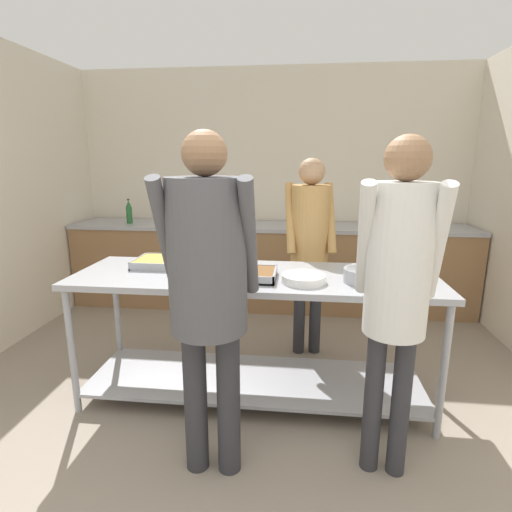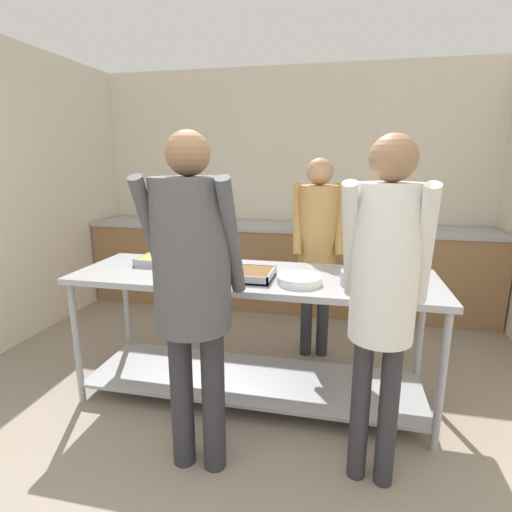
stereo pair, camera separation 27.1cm
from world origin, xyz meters
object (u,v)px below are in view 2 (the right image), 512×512
at_px(guest_serving_right, 192,273).
at_px(cook_behind_counter, 317,236).
at_px(plate_stack, 299,280).
at_px(serving_tray_roast, 174,260).
at_px(water_bottle, 150,211).
at_px(guest_serving_left, 384,278).
at_px(sauce_pan, 360,278).
at_px(serving_tray_vegetables, 235,273).

relative_size(guest_serving_right, cook_behind_counter, 1.07).
distance_m(plate_stack, guest_serving_right, 0.75).
xyz_separation_m(serving_tray_roast, water_bottle, (-1.01, 1.63, 0.14)).
bearing_deg(guest_serving_left, water_bottle, 135.04).
xyz_separation_m(sauce_pan, cook_behind_counter, (-0.31, 0.82, 0.09)).
distance_m(sauce_pan, guest_serving_left, 0.54).
bearing_deg(serving_tray_roast, plate_stack, -16.90).
relative_size(sauce_pan, water_bottle, 1.34).
height_order(serving_tray_vegetables, water_bottle, water_bottle).
distance_m(plate_stack, cook_behind_counter, 0.86).
relative_size(plate_stack, cook_behind_counter, 0.17).
relative_size(guest_serving_left, water_bottle, 6.36).
relative_size(serving_tray_vegetables, plate_stack, 1.77).
bearing_deg(cook_behind_counter, plate_stack, -93.35).
bearing_deg(guest_serving_right, guest_serving_left, 5.54).
distance_m(serving_tray_roast, water_bottle, 1.92).
height_order(plate_stack, guest_serving_left, guest_serving_left).
height_order(serving_tray_roast, guest_serving_left, guest_serving_left).
relative_size(plate_stack, guest_serving_left, 0.16).
xyz_separation_m(guest_serving_right, water_bottle, (-1.49, 2.48, -0.03)).
xyz_separation_m(serving_tray_roast, serving_tray_vegetables, (0.53, -0.24, -0.00)).
bearing_deg(guest_serving_left, cook_behind_counter, 106.40).
bearing_deg(water_bottle, sauce_pan, -39.10).
distance_m(guest_serving_left, water_bottle, 3.39).
xyz_separation_m(guest_serving_right, cook_behind_counter, (0.52, 1.42, -0.06)).
xyz_separation_m(plate_stack, water_bottle, (-1.95, 1.91, 0.14)).
bearing_deg(guest_serving_left, serving_tray_vegetables, 148.73).
xyz_separation_m(guest_serving_left, guest_serving_right, (-0.91, -0.09, -0.01)).
xyz_separation_m(serving_tray_vegetables, plate_stack, (0.42, -0.05, -0.00)).
xyz_separation_m(plate_stack, sauce_pan, (0.36, 0.03, 0.02)).
bearing_deg(sauce_pan, guest_serving_left, -80.88).
bearing_deg(water_bottle, plate_stack, -44.42).
distance_m(serving_tray_roast, serving_tray_vegetables, 0.58).
relative_size(guest_serving_right, water_bottle, 6.43).
bearing_deg(plate_stack, sauce_pan, 5.30).
bearing_deg(serving_tray_roast, sauce_pan, -11.00).
distance_m(serving_tray_vegetables, water_bottle, 2.42).
height_order(serving_tray_roast, cook_behind_counter, cook_behind_counter).
relative_size(serving_tray_vegetables, water_bottle, 1.80).
bearing_deg(sauce_pan, serving_tray_roast, 169.00).
height_order(guest_serving_left, cook_behind_counter, guest_serving_left).
height_order(sauce_pan, guest_serving_right, guest_serving_right).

